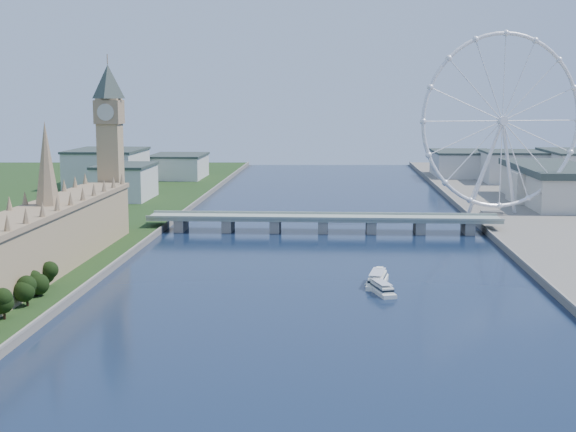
{
  "coord_description": "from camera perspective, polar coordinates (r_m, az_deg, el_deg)",
  "views": [
    {
      "loc": [
        7.09,
        -197.29,
        83.76
      ],
      "look_at": [
        -16.8,
        210.0,
        23.16
      ],
      "focal_mm": 50.0,
      "sensor_mm": 36.0,
      "label": 1
    }
  ],
  "objects": [
    {
      "name": "county_hall",
      "position": [
        654.76,
        18.19,
        0.67
      ],
      "size": [
        54.0,
        144.0,
        35.0
      ],
      "primitive_type": null,
      "color": "beige",
      "rests_on": "ground"
    },
    {
      "name": "tour_boat_far",
      "position": [
        364.68,
        6.37,
        -4.88
      ],
      "size": [
        12.48,
        30.59,
        6.57
      ],
      "primitive_type": null,
      "rotation": [
        0.0,
        0.0,
        -0.17
      ],
      "color": "white",
      "rests_on": "ground"
    },
    {
      "name": "parliament_range",
      "position": [
        396.76,
        -16.61,
        -1.38
      ],
      "size": [
        24.0,
        200.0,
        70.0
      ],
      "color": "tan",
      "rests_on": "ground"
    },
    {
      "name": "city_skyline",
      "position": [
        760.99,
        5.77,
        3.37
      ],
      "size": [
        505.0,
        280.0,
        32.0
      ],
      "color": "beige",
      "rests_on": "ground"
    },
    {
      "name": "tour_boat_near",
      "position": [
        349.61,
        6.64,
        -5.47
      ],
      "size": [
        13.56,
        26.14,
        5.56
      ],
      "primitive_type": null,
      "rotation": [
        0.0,
        0.0,
        0.3
      ],
      "color": "silver",
      "rests_on": "ground"
    },
    {
      "name": "westminster_bridge",
      "position": [
        503.29,
        2.51,
        -0.38
      ],
      "size": [
        220.0,
        22.0,
        9.5
      ],
      "color": "gray",
      "rests_on": "ground"
    },
    {
      "name": "big_ben",
      "position": [
        494.42,
        -12.58,
        6.25
      ],
      "size": [
        20.02,
        20.02,
        110.0
      ],
      "color": "tan",
      "rests_on": "ground"
    },
    {
      "name": "london_eye",
      "position": [
        564.02,
        15.0,
        6.51
      ],
      "size": [
        113.6,
        39.12,
        124.3
      ],
      "color": "silver",
      "rests_on": "ground"
    },
    {
      "name": "ground",
      "position": [
        214.45,
        1.24,
        -14.54
      ],
      "size": [
        2000.0,
        2000.0,
        0.0
      ],
      "primitive_type": "plane",
      "color": "#172042",
      "rests_on": "ground"
    }
  ]
}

